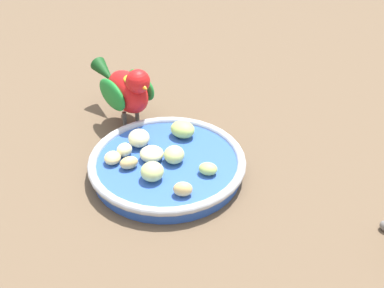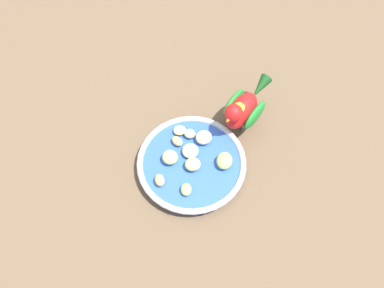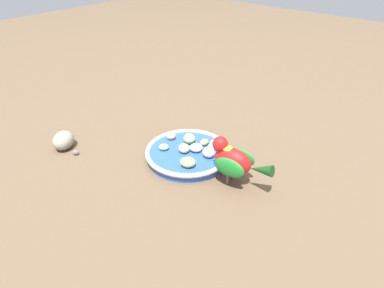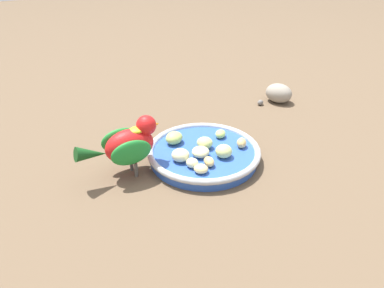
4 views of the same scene
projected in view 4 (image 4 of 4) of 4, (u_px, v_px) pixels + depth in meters
The scene contains 15 objects.
ground_plane at pixel (214, 162), 0.79m from camera, with size 4.00×4.00×0.00m, color brown.
feeding_bowl at pixel (204, 153), 0.79m from camera, with size 0.23×0.23×0.03m.
apple_piece_0 at pixel (180, 155), 0.75m from camera, with size 0.03×0.03×0.02m, color beige.
apple_piece_1 at pixel (205, 143), 0.79m from camera, with size 0.03×0.03×0.02m, color #C6D17A.
apple_piece_2 at pixel (242, 143), 0.80m from camera, with size 0.03×0.02×0.02m, color tan.
apple_piece_3 at pixel (174, 138), 0.81m from camera, with size 0.04×0.03×0.02m, color #B2CC66.
apple_piece_4 at pixel (220, 134), 0.83m from camera, with size 0.03×0.02×0.02m, color #B2CC66.
apple_piece_5 at pixel (201, 169), 0.72m from camera, with size 0.03×0.02×0.02m, color #E5C67F.
apple_piece_6 at pixel (209, 162), 0.74m from camera, with size 0.03×0.02×0.02m, color tan.
apple_piece_7 at pixel (200, 151), 0.77m from camera, with size 0.03×0.03×0.02m, color beige.
apple_piece_8 at pixel (192, 163), 0.73m from camera, with size 0.02×0.02×0.02m, color beige.
apple_piece_9 at pixel (224, 151), 0.76m from camera, with size 0.03×0.03×0.03m, color #C6D17A.
parrot at pixel (128, 144), 0.73m from camera, with size 0.17×0.08×0.12m.
rock_large at pixel (279, 93), 1.04m from camera, with size 0.07×0.05×0.05m, color gray.
pebble_0 at pixel (260, 103), 1.03m from camera, with size 0.02×0.01×0.01m, color slate.
Camera 4 is at (0.30, 0.60, 0.43)m, focal length 36.90 mm.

